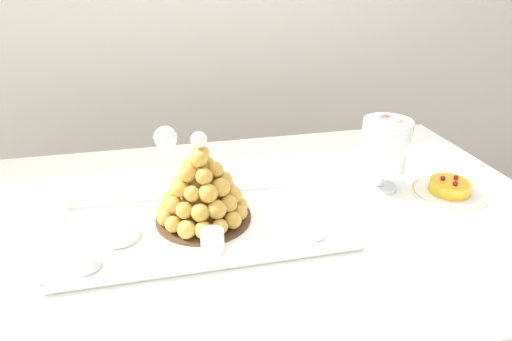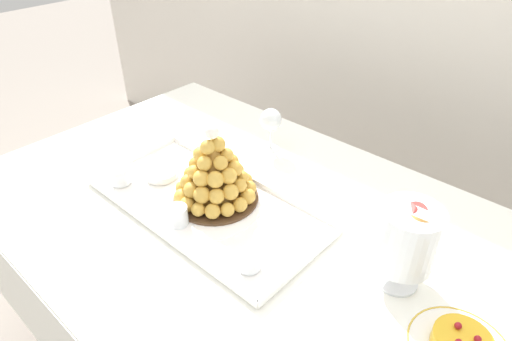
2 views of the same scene
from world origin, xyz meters
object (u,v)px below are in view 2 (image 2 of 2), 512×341
dessert_cup_left (120,176)px  dessert_cup_mid_left (178,216)px  croquembouche (214,174)px  serving_tray (206,205)px  dessert_cup_centre (249,261)px  creme_brulee_ramekin (161,173)px  macaron_goblet (407,238)px  wine_glass (271,121)px

dessert_cup_left → dessert_cup_mid_left: bearing=-0.8°
croquembouche → serving_tray: bearing=-92.8°
dessert_cup_centre → creme_brulee_ramekin: (-0.45, 0.09, -0.01)m
macaron_goblet → croquembouche: bearing=-172.2°
macaron_goblet → serving_tray: bearing=-168.5°
serving_tray → dessert_cup_mid_left: dessert_cup_mid_left is taller
serving_tray → dessert_cup_left: (-0.26, -0.10, 0.03)m
dessert_cup_left → dessert_cup_mid_left: 0.27m
dessert_cup_centre → wine_glass: 0.55m
creme_brulee_ramekin → wine_glass: bearing=70.4°
macaron_goblet → dessert_cup_left: bearing=-165.3°
dessert_cup_left → dessert_cup_centre: dessert_cup_left is taller
dessert_cup_left → creme_brulee_ramekin: dessert_cup_left is taller
wine_glass → dessert_cup_centre: bearing=-54.3°
dessert_cup_left → macaron_goblet: (0.78, 0.20, 0.10)m
dessert_cup_centre → wine_glass: bearing=125.7°
dessert_cup_mid_left → dessert_cup_centre: dessert_cup_mid_left is taller
macaron_goblet → dessert_cup_centre: bearing=-143.5°
dessert_cup_mid_left → serving_tray: bearing=93.5°
serving_tray → wine_glass: size_ratio=4.73×
serving_tray → dessert_cup_mid_left: bearing=-86.5°
croquembouche → dessert_cup_centre: size_ratio=4.74×
croquembouche → dessert_cup_left: (-0.26, -0.13, -0.06)m
serving_tray → croquembouche: 0.09m
croquembouche → dessert_cup_mid_left: bearing=-88.1°
croquembouche → dessert_cup_centre: (0.25, -0.13, -0.06)m
dessert_cup_left → wine_glass: bearing=67.3°
dessert_cup_left → wine_glass: size_ratio=0.40×
croquembouche → macaron_goblet: size_ratio=1.10×
serving_tray → dessert_cup_centre: bearing=-20.5°
creme_brulee_ramekin → wine_glass: 0.38m
serving_tray → wine_glass: bearing=101.5°
serving_tray → dessert_cup_mid_left: size_ratio=12.95×
dessert_cup_mid_left → dessert_cup_centre: (0.24, 0.01, -0.00)m
dessert_cup_mid_left → macaron_goblet: macaron_goblet is taller
dessert_cup_mid_left → croquembouche: bearing=91.9°
dessert_cup_left → croquembouche: bearing=27.0°
serving_tray → dessert_cup_left: size_ratio=11.86×
croquembouche → macaron_goblet: croquembouche is taller
dessert_cup_mid_left → creme_brulee_ramekin: (-0.20, 0.10, -0.01)m
dessert_cup_mid_left → wine_glass: 0.47m
dessert_cup_left → dessert_cup_centre: bearing=0.7°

